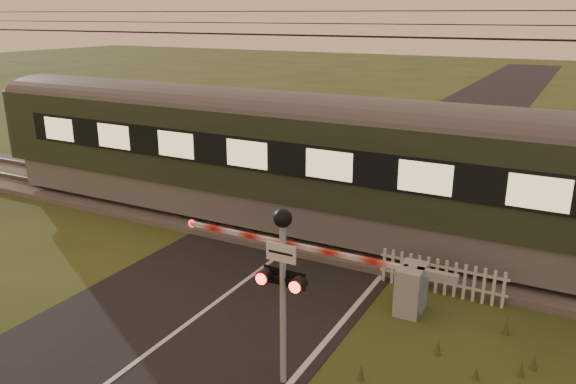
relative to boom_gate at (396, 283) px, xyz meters
The scene contains 7 objects.
ground 5.00m from the boom_gate, 134.64° to the right, with size 160.00×160.00×0.00m, color #334119.
road 5.15m from the boom_gate, 132.67° to the right, with size 6.00×140.00×0.03m.
track_bed 4.61m from the boom_gate, 139.58° to the left, with size 140.00×3.40×0.39m.
overhead_wires 6.88m from the boom_gate, 139.58° to the left, with size 120.00×0.62×0.62m.
boom_gate is the anchor object (origin of this frame).
crossing_signal 3.85m from the boom_gate, 104.39° to the right, with size 0.80×0.34×3.15m.
picket_fence 1.30m from the boom_gate, 56.27° to the left, with size 2.86×0.07×0.84m.
Camera 1 is at (6.56, -7.04, 6.03)m, focal length 35.00 mm.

